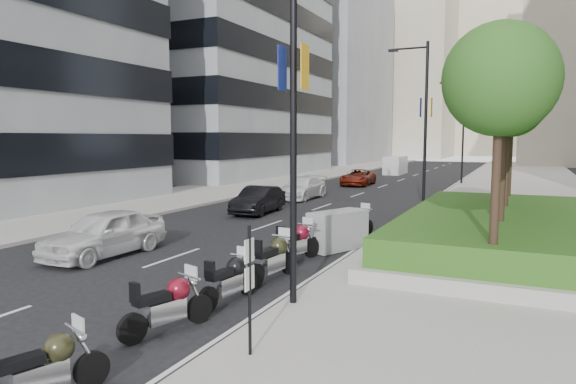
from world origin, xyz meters
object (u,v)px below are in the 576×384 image
Objects in this scene: motorcycle_4 at (297,243)px; motorcycle_5 at (338,231)px; lamp_post_0 at (287,92)px; car_d at (358,177)px; motorcycle_2 at (230,279)px; car_a at (104,233)px; lamp_post_2 at (461,125)px; motorcycle_1 at (169,304)px; car_b at (258,200)px; motorcycle_6 at (358,223)px; parking_sign at (250,284)px; delivery_van at (395,166)px; motorcycle_3 at (274,258)px; lamp_post_1 at (423,118)px; car_c at (302,188)px; motorcycle_0 at (45,368)px.

motorcycle_4 is 0.93× the size of motorcycle_5.
motorcycle_4 is (-1.63, 4.24, -4.44)m from lamp_post_0.
car_d is (-7.75, 30.92, -4.39)m from lamp_post_0.
car_a is (-6.51, 2.52, 0.20)m from motorcycle_2.
lamp_post_2 is 1.93× the size of car_a.
lamp_post_2 is 28.85m from motorcycle_5.
car_b is (-6.25, 15.62, 0.12)m from motorcycle_1.
motorcycle_4 is at bearing -173.50° from motorcycle_6.
parking_sign is at bearing -67.16° from car_b.
lamp_post_0 is at bearing -71.78° from motorcycle_2.
car_b is at bearing -89.86° from delivery_van.
parking_sign is at bearing -147.39° from motorcycle_4.
lamp_post_0 is 9.93m from motorcycle_6.
car_d is at bearing 85.02° from car_b.
lamp_post_1 is at bearing 1.24° from motorcycle_3.
car_a is (-7.90, -32.77, -4.27)m from lamp_post_2.
motorcycle_5 is (0.54, 8.95, 0.10)m from motorcycle_1.
motorcycle_1 is 7.89m from car_a.
lamp_post_1 is 1.81× the size of car_c.
motorcycle_3 is (-1.98, 4.95, -0.81)m from parking_sign.
car_c is at bearing 112.38° from lamp_post_0.
parking_sign reaches higher than motorcycle_0.
motorcycle_2 is at bearing -81.40° from car_d.
motorcycle_4 is 4.63m from motorcycle_6.
car_c is (-7.33, 11.36, 0.10)m from motorcycle_6.
delivery_van is at bearing 25.32° from motorcycle_6.
car_d is at bearing 39.14° from motorcycle_5.
motorcycle_6 is at bearing -56.31° from car_c.
delivery_van is (-0.06, 43.15, 0.11)m from car_a.
lamp_post_1 is at bearing 2.00° from motorcycle_2.
motorcycle_4 is 0.48× the size of car_d.
lamp_post_2 is (0.00, 35.00, 0.00)m from lamp_post_0.
motorcycle_2 is 6.98m from car_a.
lamp_post_1 is 3.72× the size of motorcycle_3.
motorcycle_1 is at bearing -94.57° from lamp_post_1.
lamp_post_2 is 3.61× the size of motorcycle_5.
car_c is 10.75m from car_d.
motorcycle_4 is 1.01× the size of motorcycle_6.
lamp_post_0 is 6.35m from motorcycle_4.
motorcycle_4 reaches higher than motorcycle_0.
car_c is at bearing 34.70° from motorcycle_1.
motorcycle_0 is 0.44× the size of delivery_van.
lamp_post_0 reaches higher than parking_sign.
car_b is at bearing 32.11° from motorcycle_2.
motorcycle_3 reaches higher than motorcycle_6.
lamp_post_0 is 3.92× the size of motorcycle_6.
motorcycle_3 is (-1.32, 1.95, -4.42)m from lamp_post_0.
motorcycle_0 is at bearing -160.22° from motorcycle_1.
delivery_van is (-0.21, 14.46, 0.23)m from car_d.
car_b is at bearing 37.57° from motorcycle_0.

